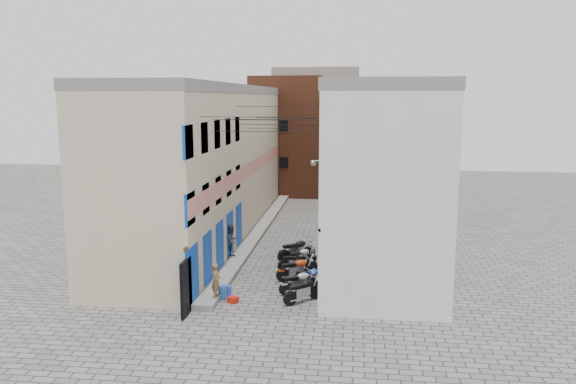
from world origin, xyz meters
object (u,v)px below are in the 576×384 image
at_px(person_a, 216,280).
at_px(person_b, 231,241).
at_px(motorcycle_c, 309,276).
at_px(motorcycle_f, 301,256).
at_px(motorcycle_b, 299,281).
at_px(motorcycle_g, 297,249).
at_px(water_jug_far, 228,291).
at_px(red_crate, 233,300).
at_px(water_jug_near, 223,292).
at_px(motorcycle_e, 298,261).
at_px(motorcycle_a, 303,289).
at_px(motorcycle_d, 297,268).

relative_size(person_a, person_b, 0.84).
height_order(motorcycle_c, motorcycle_f, motorcycle_f).
height_order(motorcycle_b, motorcycle_g, motorcycle_g).
distance_m(person_a, water_jug_far, 1.14).
bearing_deg(person_b, red_crate, -147.04).
distance_m(water_jug_near, water_jug_far, 0.39).
xyz_separation_m(person_a, red_crate, (0.66, 0.10, -0.84)).
height_order(person_a, person_b, person_b).
bearing_deg(motorcycle_f, motorcycle_b, -35.72).
distance_m(motorcycle_e, person_a, 5.27).
relative_size(motorcycle_a, person_a, 1.35).
bearing_deg(water_jug_near, motorcycle_b, 19.50).
height_order(motorcycle_c, motorcycle_g, motorcycle_g).
xyz_separation_m(motorcycle_g, red_crate, (-1.95, -6.24, -0.51)).
relative_size(motorcycle_d, water_jug_near, 3.44).
bearing_deg(motorcycle_f, water_jug_far, -70.01).
xyz_separation_m(motorcycle_b, person_a, (-3.22, -1.55, 0.42)).
xyz_separation_m(motorcycle_b, motorcycle_g, (-0.61, 4.79, 0.09)).
relative_size(motorcycle_e, motorcycle_g, 0.89).
height_order(motorcycle_b, motorcycle_e, motorcycle_e).
bearing_deg(red_crate, person_a, -171.51).
distance_m(person_a, person_b, 5.80).
relative_size(motorcycle_e, person_a, 1.36).
relative_size(motorcycle_e, water_jug_far, 4.26).
bearing_deg(red_crate, motorcycle_d, 54.45).
height_order(motorcycle_a, water_jug_far, motorcycle_a).
bearing_deg(motorcycle_f, motorcycle_d, -40.11).
relative_size(person_b, red_crate, 4.27).
bearing_deg(motorcycle_d, person_a, -69.27).
xyz_separation_m(motorcycle_a, motorcycle_e, (-0.63, 3.91, 0.00)).
bearing_deg(person_a, water_jug_near, -25.16).
bearing_deg(water_jug_far, person_a, -109.36).
height_order(motorcycle_e, water_jug_near, motorcycle_e).
height_order(motorcycle_d, motorcycle_e, motorcycle_d).
bearing_deg(water_jug_near, motorcycle_f, 60.43).
distance_m(motorcycle_b, motorcycle_f, 3.85).
bearing_deg(red_crate, motorcycle_e, 62.85).
xyz_separation_m(motorcycle_e, motorcycle_f, (0.08, 0.99, -0.04)).
distance_m(motorcycle_g, water_jug_far, 6.00).
bearing_deg(water_jug_far, motorcycle_a, -5.94).
distance_m(motorcycle_c, person_a, 4.35).
relative_size(motorcycle_c, motorcycle_d, 0.87).
height_order(motorcycle_g, water_jug_far, motorcycle_g).
relative_size(motorcycle_f, person_a, 1.27).
bearing_deg(motorcycle_a, water_jug_near, -132.03).
relative_size(motorcycle_g, water_jug_near, 3.80).
bearing_deg(motorcycle_g, motorcycle_d, -30.62).
relative_size(motorcycle_b, motorcycle_c, 1.08).
xyz_separation_m(person_a, water_jug_near, (0.15, 0.46, -0.67)).
distance_m(motorcycle_c, motorcycle_g, 4.06).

